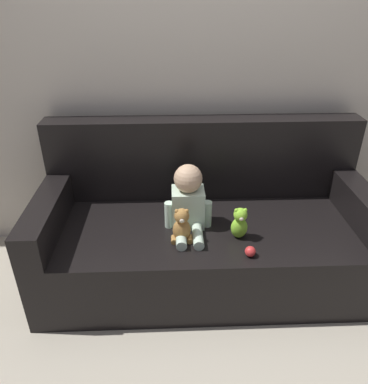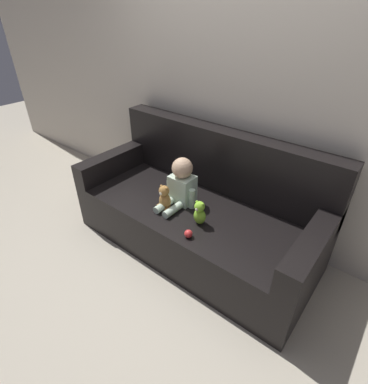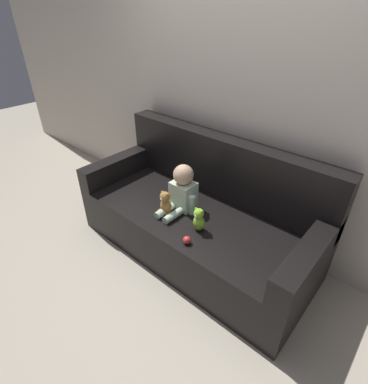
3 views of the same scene
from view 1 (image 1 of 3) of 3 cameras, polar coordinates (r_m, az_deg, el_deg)
ground_plane at (r=2.74m, az=3.12°, el=-12.46°), size 12.00×12.00×0.00m
wall_back at (r=2.65m, az=2.79°, el=17.88°), size 8.00×0.05×2.60m
couch at (r=2.58m, az=3.18°, el=-5.77°), size 2.16×0.94×1.03m
person_baby at (r=2.32m, az=0.64°, el=-1.44°), size 0.30×0.38×0.42m
teddy_bear_brown at (r=2.23m, az=-0.35°, el=-5.20°), size 0.13×0.10×0.22m
plush_toy_side at (r=2.28m, az=8.47°, el=-4.72°), size 0.10×0.09×0.21m
toy_ball at (r=2.18m, az=10.06°, el=-8.91°), size 0.06×0.06×0.06m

